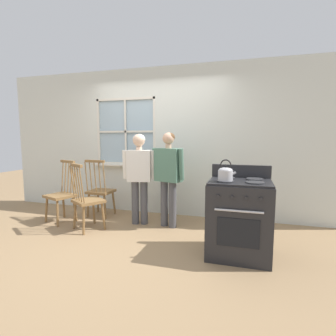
{
  "coord_description": "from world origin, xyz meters",
  "views": [
    {
      "loc": [
        1.55,
        -3.23,
        1.44
      ],
      "look_at": [
        0.49,
        0.33,
        1.0
      ],
      "focal_mm": 28.0,
      "sensor_mm": 36.0,
      "label": 1
    }
  ],
  "objects": [
    {
      "name": "chair_by_window",
      "position": [
        -1.44,
        0.43,
        0.46
      ],
      "size": [
        0.53,
        0.52,
        1.04
      ],
      "rotation": [
        0.0,
        0.0,
        -0.35
      ],
      "color": "olive",
      "rests_on": "ground_plane"
    },
    {
      "name": "chair_near_wall",
      "position": [
        -0.97,
        0.9,
        0.46
      ],
      "size": [
        0.42,
        0.41,
        1.04
      ],
      "rotation": [
        0.0,
        0.0,
        3.13
      ],
      "color": "olive",
      "rests_on": "ground_plane"
    },
    {
      "name": "ground_plane",
      "position": [
        0.0,
        0.0,
        0.0
      ],
      "size": [
        16.0,
        16.0,
        0.0
      ],
      "primitive_type": "plane",
      "color": "#937551"
    },
    {
      "name": "wall_back",
      "position": [
        0.04,
        1.4,
        1.33
      ],
      "size": [
        6.4,
        0.16,
        2.7
      ],
      "color": "silver",
      "rests_on": "ground_plane"
    },
    {
      "name": "stove",
      "position": [
        1.49,
        -0.04,
        0.47
      ],
      "size": [
        0.74,
        0.68,
        1.08
      ],
      "color": "#232326",
      "rests_on": "ground_plane"
    },
    {
      "name": "chair_center_cluster",
      "position": [
        -0.79,
        0.21,
        0.46
      ],
      "size": [
        0.57,
        0.56,
        1.04
      ],
      "rotation": [
        0.0,
        0.0,
        2.57
      ],
      "color": "olive",
      "rests_on": "ground_plane"
    },
    {
      "name": "potted_plant",
      "position": [
        -0.53,
        1.31,
        0.99
      ],
      "size": [
        0.12,
        0.12,
        0.3
      ],
      "color": "#42474C",
      "rests_on": "wall_back"
    },
    {
      "name": "person_elderly_left",
      "position": [
        -0.11,
        0.7,
        0.9
      ],
      "size": [
        0.54,
        0.29,
        1.49
      ],
      "rotation": [
        0.0,
        0.0,
        0.24
      ],
      "color": "#4C4C51",
      "rests_on": "ground_plane"
    },
    {
      "name": "person_teen_center",
      "position": [
        0.38,
        0.7,
        0.9
      ],
      "size": [
        0.57,
        0.32,
        1.51
      ],
      "rotation": [
        0.0,
        0.0,
        -0.29
      ],
      "color": "#4C4C51",
      "rests_on": "ground_plane"
    },
    {
      "name": "kettle",
      "position": [
        1.33,
        -0.17,
        1.02
      ],
      "size": [
        0.21,
        0.17,
        0.25
      ],
      "color": "#B7B7BC",
      "rests_on": "stove"
    }
  ]
}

